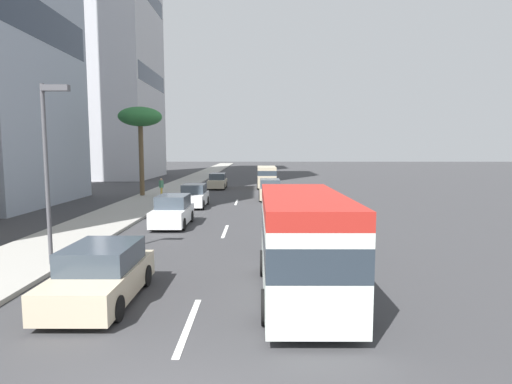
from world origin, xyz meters
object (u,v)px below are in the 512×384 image
car_fifth (218,181)px  palm_tree (140,118)px  car_third (194,196)px  car_sixth (270,190)px  street_lamp (49,153)px  minibus_second (302,241)px  car_fourth (173,211)px  van_seventh (267,176)px  pedestrian_near_lamp (161,186)px  car_lead (101,275)px

car_fifth → palm_tree: bearing=-37.2°
car_third → car_sixth: 7.03m
car_fifth → car_sixth: size_ratio=0.90×
street_lamp → minibus_second: bearing=-107.9°
car_fourth → car_sixth: size_ratio=0.85×
car_fifth → street_lamp: bearing=-5.7°
car_sixth → van_seventh: 10.02m
pedestrian_near_lamp → palm_tree: bearing=99.4°
car_fourth → street_lamp: bearing=-17.3°
car_third → car_fifth: bearing=178.4°
palm_tree → car_fourth: bearing=-158.0°
van_seventh → car_lead: bearing=170.9°
car_lead → minibus_second: (0.40, -5.52, 0.86)m
car_sixth → street_lamp: 21.46m
minibus_second → pedestrian_near_lamp: 25.11m
car_lead → car_fourth: car_fourth is taller
car_third → van_seventh: van_seventh is taller
minibus_second → palm_tree: size_ratio=0.86×
minibus_second → car_fourth: (10.69, 5.84, -0.82)m
car_lead → palm_tree: 25.83m
palm_tree → pedestrian_near_lamp: bearing=-113.0°
car_third → palm_tree: 10.07m
car_sixth → van_seventh: size_ratio=0.95×
car_third → palm_tree: bearing=-138.0°
car_fourth → car_sixth: bearing=154.2°
car_sixth → street_lamp: (-19.61, 8.12, 3.21)m
minibus_second → street_lamp: street_lamp is taller
car_sixth → palm_tree: 12.65m
car_fourth → van_seventh: van_seventh is taller
minibus_second → van_seventh: bearing=0.5°
car_lead → car_fourth: (11.09, 0.32, 0.04)m
street_lamp → car_sixth: bearing=-22.5°
car_third → car_fifth: (13.68, -0.38, -0.00)m
car_fifth → van_seventh: van_seventh is taller
car_fifth → car_fourth: bearing=-1.1°
car_lead → car_third: 18.45m
palm_tree → minibus_second: bearing=-155.0°
car_sixth → pedestrian_near_lamp: bearing=83.9°
car_sixth → palm_tree: size_ratio=0.63×
car_fifth → car_sixth: car_sixth is taller
car_fifth → minibus_second: bearing=9.7°
minibus_second → van_seventh: minibus_second is taller
car_third → car_fourth: size_ratio=0.98×
minibus_second → car_fourth: 12.21m
car_third → car_fourth: bearing=-0.2°
car_sixth → pedestrian_near_lamp: (0.97, 9.17, 0.19)m
car_third → van_seventh: (14.27, -5.56, 0.55)m
car_sixth → palm_tree: palm_tree is taller
pedestrian_near_lamp → car_third: bearing=-113.2°
car_lead → street_lamp: bearing=-137.7°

